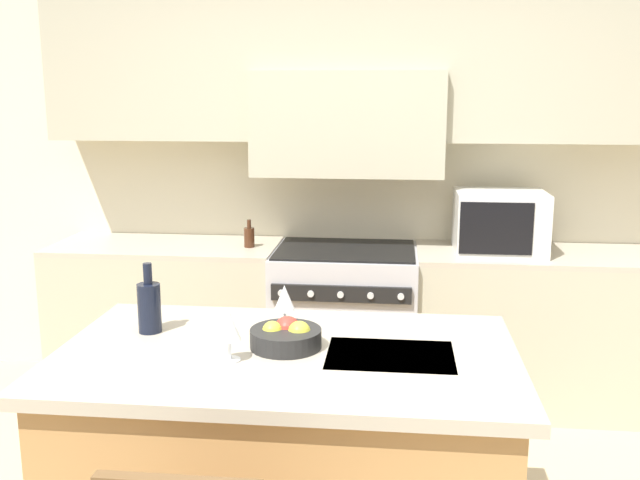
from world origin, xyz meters
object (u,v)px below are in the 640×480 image
object	(u,v)px
range_stove	(345,324)
oil_bottle_on_counter	(249,237)
fruit_bowl	(286,336)
wine_glass_far	(285,299)
wine_bottle	(149,306)
wine_glass_near	(229,327)
microwave	(499,222)

from	to	relation	value
range_stove	oil_bottle_on_counter	distance (m)	0.78
fruit_bowl	wine_glass_far	bearing A→B (deg)	100.71
range_stove	oil_bottle_on_counter	bearing A→B (deg)	-179.22
wine_bottle	wine_glass_near	xyz separation A→B (m)	(0.37, -0.26, 0.02)
wine_bottle	fruit_bowl	world-z (taller)	wine_bottle
wine_glass_far	wine_glass_near	bearing A→B (deg)	-111.20
microwave	wine_glass_far	size ratio (longest dim) A/B	2.90
wine_bottle	wine_glass_near	world-z (taller)	wine_bottle
fruit_bowl	range_stove	bearing A→B (deg)	87.03
wine_glass_far	fruit_bowl	world-z (taller)	wine_glass_far
wine_bottle	oil_bottle_on_counter	distance (m)	1.58
range_stove	wine_glass_far	size ratio (longest dim) A/B	5.34
range_stove	wine_glass_near	xyz separation A→B (m)	(-0.26, -1.84, 0.59)
microwave	oil_bottle_on_counter	distance (m)	1.46
wine_glass_far	wine_bottle	bearing A→B (deg)	-170.21
wine_glass_near	wine_glass_far	xyz separation A→B (m)	(0.13, 0.35, 0.00)
wine_glass_far	fruit_bowl	bearing A→B (deg)	-79.29
microwave	wine_glass_near	bearing A→B (deg)	-121.46
wine_bottle	wine_glass_far	world-z (taller)	wine_bottle
wine_glass_near	fruit_bowl	distance (m)	0.24
wine_glass_near	oil_bottle_on_counter	xyz separation A→B (m)	(-0.31, 1.83, -0.07)
microwave	oil_bottle_on_counter	bearing A→B (deg)	-178.96
range_stove	wine_glass_near	distance (m)	1.95
wine_bottle	oil_bottle_on_counter	xyz separation A→B (m)	(0.05, 1.57, -0.05)
wine_glass_near	oil_bottle_on_counter	distance (m)	1.86
wine_glass_near	fruit_bowl	bearing A→B (deg)	42.07
range_stove	oil_bottle_on_counter	xyz separation A→B (m)	(-0.57, -0.01, 0.53)
microwave	wine_glass_near	size ratio (longest dim) A/B	2.90
range_stove	microwave	bearing A→B (deg)	1.21
microwave	fruit_bowl	distance (m)	1.96
oil_bottle_on_counter	wine_bottle	bearing A→B (deg)	-91.97
microwave	oil_bottle_on_counter	size ratio (longest dim) A/B	3.05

